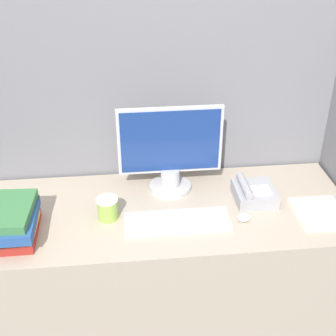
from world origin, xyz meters
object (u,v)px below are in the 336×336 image
(keyboard, at_px, (177,222))
(book_stack, at_px, (11,222))
(mouse, at_px, (244,218))
(coffee_cup, at_px, (108,208))
(monitor, at_px, (170,153))
(desk_telephone, at_px, (253,193))

(keyboard, height_order, book_stack, book_stack)
(keyboard, xyz_separation_m, mouse, (0.29, -0.01, 0.01))
(mouse, height_order, coffee_cup, coffee_cup)
(coffee_cup, height_order, book_stack, book_stack)
(keyboard, relative_size, coffee_cup, 4.54)
(monitor, xyz_separation_m, coffee_cup, (-0.29, -0.21, -0.14))
(monitor, distance_m, desk_telephone, 0.42)
(desk_telephone, bearing_deg, book_stack, -171.55)
(desk_telephone, bearing_deg, mouse, -117.82)
(book_stack, bearing_deg, keyboard, 1.03)
(mouse, bearing_deg, book_stack, 179.96)
(monitor, relative_size, keyboard, 1.06)
(monitor, height_order, coffee_cup, monitor)
(keyboard, xyz_separation_m, book_stack, (-0.68, -0.01, 0.06))
(mouse, bearing_deg, monitor, 134.51)
(keyboard, distance_m, book_stack, 0.68)
(mouse, relative_size, desk_telephone, 0.30)
(monitor, bearing_deg, keyboard, -90.18)
(monitor, xyz_separation_m, keyboard, (-0.00, -0.28, -0.18))
(monitor, height_order, mouse, monitor)
(monitor, distance_m, coffee_cup, 0.38)
(coffee_cup, bearing_deg, monitor, 35.02)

